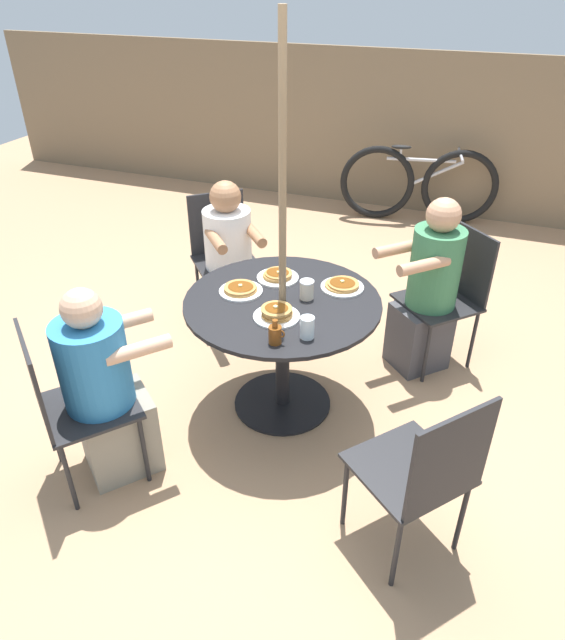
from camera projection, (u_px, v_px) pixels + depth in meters
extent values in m
plane|color=tan|center=(282.00, 403.00, 3.53)|extent=(12.00, 12.00, 0.00)
cube|color=#7A664C|center=(404.00, 133.00, 5.92)|extent=(10.00, 0.06, 1.60)
cylinder|color=black|center=(282.00, 402.00, 3.52)|extent=(0.59, 0.59, 0.01)
cylinder|color=black|center=(282.00, 356.00, 3.33)|extent=(0.08, 0.08, 0.72)
cylinder|color=black|center=(282.00, 302.00, 3.14)|extent=(1.09, 1.09, 0.02)
cylinder|color=#846B4C|center=(282.00, 242.00, 2.95)|extent=(0.04, 0.04, 2.17)
cylinder|color=#232326|center=(123.00, 407.00, 3.16)|extent=(0.02, 0.02, 0.44)
cylinder|color=#232326|center=(144.00, 450.00, 2.89)|extent=(0.02, 0.02, 0.44)
cylinder|color=#232326|center=(53.00, 431.00, 3.00)|extent=(0.02, 0.02, 0.44)
cylinder|color=#232326|center=(69.00, 478.00, 2.73)|extent=(0.02, 0.02, 0.44)
cube|color=#232326|center=(90.00, 406.00, 2.82)|extent=(0.62, 0.62, 0.02)
cube|color=#232326|center=(34.00, 381.00, 2.61)|extent=(0.33, 0.28, 0.46)
cube|color=gray|center=(119.00, 432.00, 2.99)|extent=(0.47, 0.48, 0.44)
cylinder|color=teal|center=(94.00, 366.00, 2.73)|extent=(0.34, 0.34, 0.47)
sphere|color=#DBA884|center=(81.00, 308.00, 2.56)|extent=(0.19, 0.19, 0.19)
cylinder|color=#DBA884|center=(121.00, 322.00, 2.85)|extent=(0.25, 0.29, 0.07)
cylinder|color=#DBA884|center=(138.00, 350.00, 2.65)|extent=(0.25, 0.29, 0.07)
cylinder|color=#232326|center=(345.00, 492.00, 2.66)|extent=(0.02, 0.02, 0.44)
cylinder|color=#232326|center=(407.00, 462.00, 2.81)|extent=(0.02, 0.02, 0.44)
cylinder|color=#232326|center=(396.00, 553.00, 2.39)|extent=(0.02, 0.02, 0.44)
cylinder|color=#232326|center=(462.00, 516.00, 2.54)|extent=(0.02, 0.02, 0.44)
cube|color=#232326|center=(408.00, 468.00, 2.48)|extent=(0.62, 0.62, 0.02)
cube|color=#232326|center=(451.00, 460.00, 2.20)|extent=(0.28, 0.33, 0.46)
cylinder|color=#232326|center=(426.00, 354.00, 3.59)|extent=(0.02, 0.02, 0.44)
cylinder|color=#232326|center=(393.00, 325.00, 3.88)|extent=(0.02, 0.02, 0.44)
cylinder|color=#232326|center=(473.00, 340.00, 3.73)|extent=(0.02, 0.02, 0.44)
cylinder|color=#232326|center=(437.00, 313.00, 4.01)|extent=(0.02, 0.02, 0.44)
cube|color=#232326|center=(437.00, 303.00, 3.68)|extent=(0.62, 0.62, 0.02)
cube|color=#232326|center=(469.00, 263.00, 3.63)|extent=(0.31, 0.30, 0.46)
cube|color=#3D3D42|center=(419.00, 336.00, 3.76)|extent=(0.45, 0.45, 0.44)
cylinder|color=#38754C|center=(435.00, 269.00, 3.52)|extent=(0.32, 0.32, 0.52)
sphere|color=tan|center=(444.00, 215.00, 3.33)|extent=(0.21, 0.21, 0.21)
cylinder|color=tan|center=(424.00, 265.00, 3.29)|extent=(0.29, 0.29, 0.07)
cylinder|color=tan|center=(398.00, 248.00, 3.48)|extent=(0.29, 0.29, 0.07)
cylinder|color=#232326|center=(260.00, 298.00, 4.19)|extent=(0.02, 0.02, 0.44)
cylinder|color=#232326|center=(211.00, 308.00, 4.07)|extent=(0.02, 0.02, 0.44)
cylinder|color=#232326|center=(244.00, 276.00, 4.48)|extent=(0.02, 0.02, 0.44)
cylinder|color=#232326|center=(198.00, 284.00, 4.36)|extent=(0.02, 0.02, 0.44)
cube|color=#232326|center=(227.00, 264.00, 4.15)|extent=(0.62, 0.62, 0.02)
cube|color=#232326|center=(217.00, 223.00, 4.19)|extent=(0.32, 0.29, 0.46)
cube|color=slate|center=(233.00, 298.00, 4.19)|extent=(0.47, 0.47, 0.44)
cylinder|color=white|center=(228.00, 240.00, 3.99)|extent=(0.33, 0.33, 0.44)
sphere|color=#A3704C|center=(225.00, 197.00, 3.82)|extent=(0.22, 0.22, 0.22)
cylinder|color=#A3704C|center=(254.00, 234.00, 3.83)|extent=(0.26, 0.28, 0.07)
cylinder|color=#A3704C|center=(216.00, 240.00, 3.75)|extent=(0.26, 0.28, 0.07)
cylinder|color=white|center=(277.00, 317.00, 2.97)|extent=(0.25, 0.25, 0.01)
cylinder|color=#AD7A3D|center=(277.00, 315.00, 2.97)|extent=(0.16, 0.16, 0.01)
cylinder|color=#AD7A3D|center=(278.00, 312.00, 2.96)|extent=(0.16, 0.16, 0.01)
cylinder|color=#AD7A3D|center=(278.00, 311.00, 2.96)|extent=(0.15, 0.15, 0.01)
cylinder|color=#AD7A3D|center=(277.00, 309.00, 2.95)|extent=(0.16, 0.16, 0.01)
ellipsoid|color=brown|center=(276.00, 308.00, 2.94)|extent=(0.12, 0.11, 0.00)
cube|color=#F4E084|center=(276.00, 307.00, 2.94)|extent=(0.03, 0.03, 0.01)
cylinder|color=white|center=(241.00, 291.00, 3.20)|extent=(0.25, 0.25, 0.01)
cylinder|color=#AD7A3D|center=(241.00, 289.00, 3.20)|extent=(0.19, 0.19, 0.01)
cylinder|color=#AD7A3D|center=(240.00, 288.00, 3.19)|extent=(0.18, 0.18, 0.01)
ellipsoid|color=brown|center=(240.00, 287.00, 3.18)|extent=(0.14, 0.13, 0.00)
cube|color=#F4E084|center=(240.00, 286.00, 3.18)|extent=(0.03, 0.03, 0.01)
cylinder|color=white|center=(278.00, 278.00, 3.34)|extent=(0.25, 0.25, 0.01)
cylinder|color=#AD7A3D|center=(277.00, 276.00, 3.34)|extent=(0.17, 0.17, 0.01)
cylinder|color=#AD7A3D|center=(277.00, 275.00, 3.32)|extent=(0.16, 0.16, 0.01)
cylinder|color=#AD7A3D|center=(279.00, 273.00, 3.32)|extent=(0.16, 0.16, 0.01)
ellipsoid|color=brown|center=(278.00, 272.00, 3.32)|extent=(0.13, 0.12, 0.00)
cube|color=#F4E084|center=(279.00, 272.00, 3.31)|extent=(0.03, 0.03, 0.01)
cylinder|color=white|center=(342.00, 287.00, 3.24)|extent=(0.25, 0.25, 0.01)
cylinder|color=#AD7A3D|center=(342.00, 285.00, 3.24)|extent=(0.19, 0.19, 0.01)
cylinder|color=#AD7A3D|center=(343.00, 284.00, 3.23)|extent=(0.18, 0.18, 0.01)
ellipsoid|color=brown|center=(343.00, 282.00, 3.23)|extent=(0.15, 0.13, 0.00)
cube|color=#F4E084|center=(342.00, 281.00, 3.23)|extent=(0.03, 0.03, 0.01)
cylinder|color=brown|center=(275.00, 335.00, 2.76)|extent=(0.07, 0.07, 0.09)
cylinder|color=brown|center=(275.00, 324.00, 2.72)|extent=(0.03, 0.03, 0.04)
torus|color=brown|center=(281.00, 334.00, 2.74)|extent=(0.04, 0.01, 0.04)
cylinder|color=beige|center=(307.00, 290.00, 3.12)|extent=(0.08, 0.08, 0.10)
cylinder|color=white|center=(307.00, 282.00, 3.09)|extent=(0.08, 0.08, 0.01)
cylinder|color=silver|center=(307.00, 327.00, 2.79)|extent=(0.07, 0.07, 0.11)
torus|color=black|center=(377.00, 183.00, 5.87)|extent=(0.76, 0.21, 0.76)
torus|color=black|center=(460.00, 187.00, 5.75)|extent=(0.76, 0.21, 0.76)
cylinder|color=#B2B2B7|center=(421.00, 160.00, 5.68)|extent=(0.67, 0.16, 0.03)
cylinder|color=#B2B2B7|center=(436.00, 174.00, 5.72)|extent=(0.51, 0.13, 0.29)
cylinder|color=#B2B2B7|center=(401.00, 154.00, 5.68)|extent=(0.03, 0.03, 0.10)
ellipsoid|color=black|center=(401.00, 147.00, 5.64)|extent=(0.21, 0.11, 0.04)
cylinder|color=#B2B2B7|center=(461.00, 155.00, 5.59)|extent=(0.11, 0.44, 0.03)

